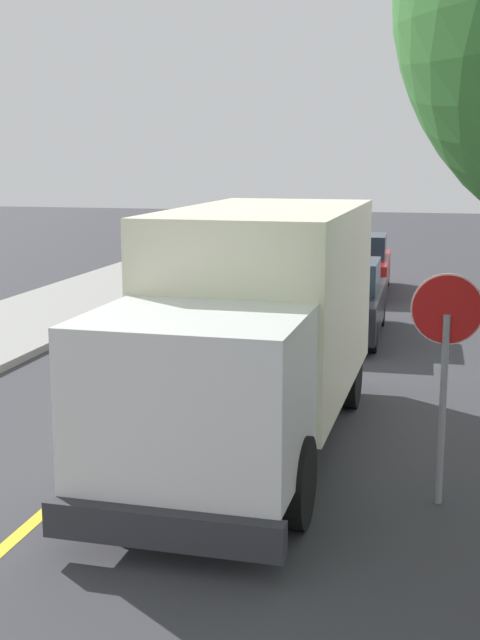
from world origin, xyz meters
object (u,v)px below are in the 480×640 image
(parked_car_near, at_px, (341,301))
(parked_car_mid, at_px, (357,265))
(box_truck, at_px, (256,317))
(stop_sign, at_px, (446,345))

(parked_car_near, xyz_separation_m, parked_car_mid, (-0.29, 6.31, 0.00))
(parked_car_mid, bearing_deg, box_truck, -89.90)
(box_truck, relative_size, stop_sign, 2.72)
(stop_sign, bearing_deg, parked_car_mid, 99.48)
(box_truck, bearing_deg, parked_car_near, 87.90)
(parked_car_near, relative_size, stop_sign, 1.67)
(box_truck, height_order, parked_car_near, box_truck)
(parked_car_mid, bearing_deg, stop_sign, -80.52)
(parked_car_near, xyz_separation_m, stop_sign, (2.24, -8.83, 1.06))
(parked_car_near, relative_size, parked_car_mid, 0.99)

